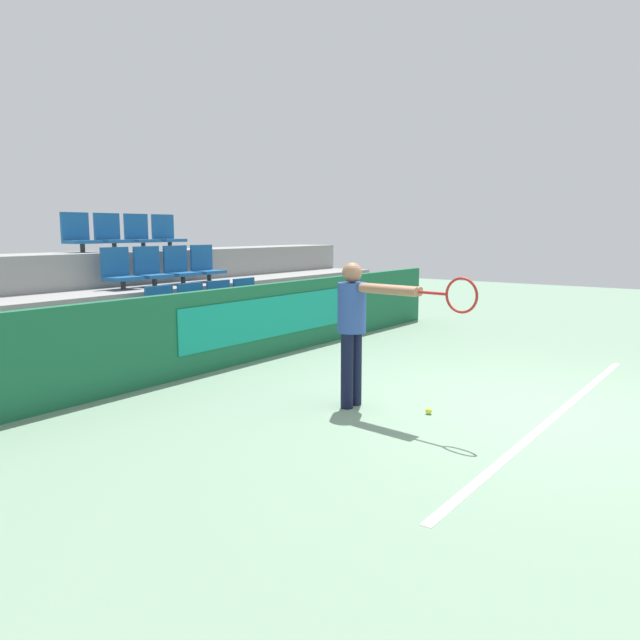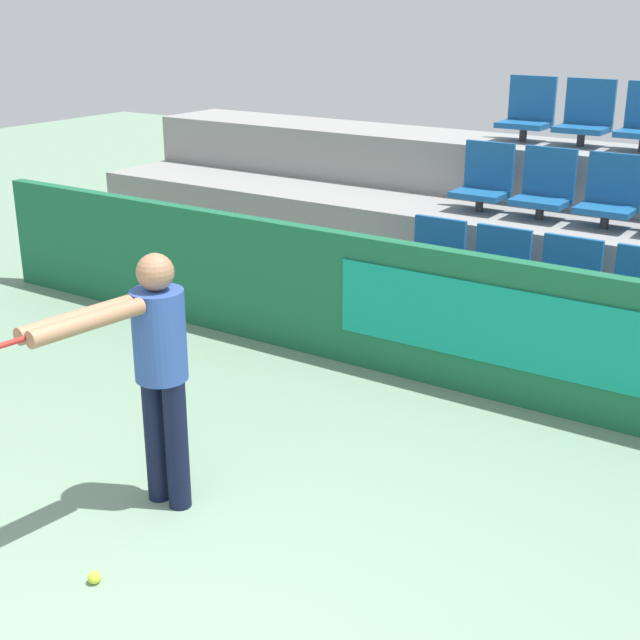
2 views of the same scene
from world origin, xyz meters
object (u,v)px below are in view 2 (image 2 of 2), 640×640
Objects in this scene: stadium_chair_2 at (566,283)px; tennis_ball at (94,577)px; stadium_chair_4 at (484,181)px; stadium_chair_9 at (586,117)px; tennis_player at (148,361)px; stadium_chair_8 at (528,113)px; stadium_chair_0 at (434,260)px; stadium_chair_5 at (545,188)px; stadium_chair_6 at (610,196)px; stadium_chair_1 at (497,271)px.

stadium_chair_2 is 8.91× the size of tennis_ball.
tennis_ball is at bearing -89.00° from stadium_chair_4.
tennis_player is at bearing -97.93° from stadium_chair_9.
stadium_chair_8 is (0.00, 0.92, 0.50)m from stadium_chair_4.
stadium_chair_5 reaches higher than stadium_chair_0.
stadium_chair_9 is 5.95m from tennis_ball.
stadium_chair_6 is 1.00× the size of stadium_chair_8.
stadium_chair_0 is 1.10m from stadium_chair_2.
stadium_chair_4 is 1.10m from stadium_chair_6.
tennis_player reaches higher than tennis_ball.
stadium_chair_2 is (0.55, 0.00, 0.00)m from stadium_chair_1.
stadium_chair_5 is at bearing 90.00° from stadium_chair_1.
stadium_chair_2 is 1.18m from stadium_chair_5.
stadium_chair_6 is at bearing 39.83° from stadium_chair_0.
stadium_chair_1 is 2.09m from stadium_chair_9.
stadium_chair_9 is at bearing 88.81° from tennis_player.
stadium_chair_0 is at bearing -90.00° from stadium_chair_8.
stadium_chair_4 is 4.08m from tennis_player.
stadium_chair_4 and stadium_chair_6 have the same top height.
stadium_chair_9 is (-0.55, 1.84, 0.99)m from stadium_chair_2.
stadium_chair_1 is at bearing -90.00° from stadium_chair_5.
tennis_ball is at bearing -94.71° from stadium_chair_9.
stadium_chair_2 is at bearing 0.00° from stadium_chair_0.
stadium_chair_9 is (-0.55, 0.92, 0.50)m from stadium_chair_6.
tennis_player is (-0.14, -4.06, -0.33)m from stadium_chair_4.
stadium_chair_1 is 1.00× the size of stadium_chair_6.
stadium_chair_6 is at bearing 59.06° from stadium_chair_1.
stadium_chair_9 is (0.00, 0.92, 0.50)m from stadium_chair_5.
tennis_player is at bearing -92.60° from stadium_chair_0.
stadium_chair_9 is at bearing 73.31° from stadium_chair_0.
tennis_player is (-0.14, -3.14, 0.16)m from stadium_chair_0.
stadium_chair_0 is at bearing 94.13° from tennis_player.
stadium_chair_6 reaches higher than tennis_player.
stadium_chair_9 reaches higher than stadium_chair_5.
stadium_chair_5 and stadium_chair_6 have the same top height.
stadium_chair_9 is (0.55, 0.00, 0.00)m from stadium_chair_8.
tennis_player is (-1.24, -4.06, -0.33)m from stadium_chair_6.
tennis_ball is (0.08, -4.76, -1.22)m from stadium_chair_4.
stadium_chair_6 reaches higher than stadium_chair_1.
stadium_chair_6 reaches higher than stadium_chair_0.
stadium_chair_6 is at bearing 90.00° from stadium_chair_2.
tennis_player reaches higher than stadium_chair_0.
stadium_chair_0 is 0.55m from stadium_chair_1.
stadium_chair_0 is 1.00× the size of stadium_chair_8.
stadium_chair_9 reaches higher than stadium_chair_1.
stadium_chair_1 is 3.93m from tennis_ball.
stadium_chair_1 is 1.18m from stadium_chair_6.
stadium_chair_5 is 1.00× the size of stadium_chair_8.
stadium_chair_6 is at bearing 77.91° from tennis_ball.
stadium_chair_6 is at bearing 0.00° from stadium_chair_4.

